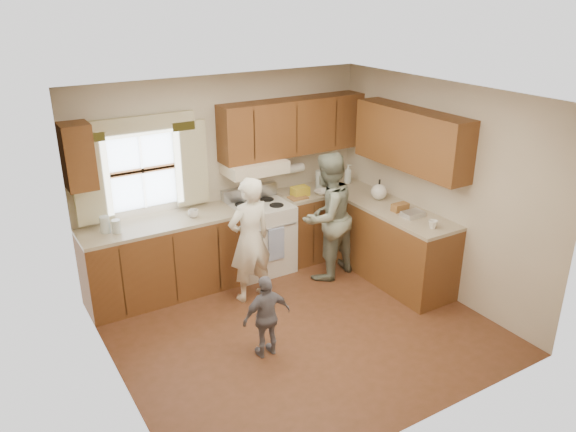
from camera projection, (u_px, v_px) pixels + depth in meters
room at (300, 221)px, 5.64m from camera, size 3.80×3.80×3.80m
kitchen_fixtures at (295, 214)px, 6.94m from camera, size 3.80×2.25×2.15m
stove at (260, 236)px, 7.21m from camera, size 0.76×0.67×1.07m
woman_left at (250, 240)px, 6.43m from camera, size 0.58×0.40×1.50m
woman_right at (327, 217)px, 6.93m from camera, size 0.91×0.79×1.62m
child at (267, 316)px, 5.51m from camera, size 0.52×0.22×0.88m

